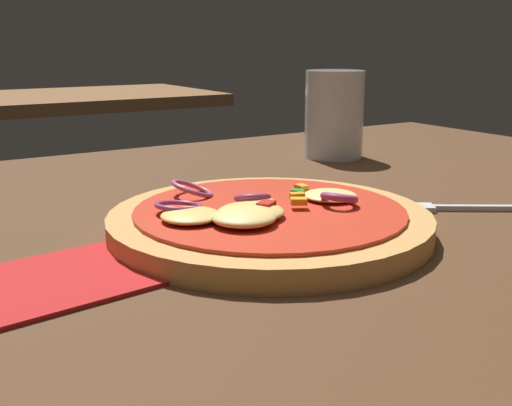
{
  "coord_description": "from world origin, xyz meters",
  "views": [
    {
      "loc": [
        -0.22,
        -0.4,
        0.18
      ],
      "look_at": [
        0.04,
        0.01,
        0.05
      ],
      "focal_mm": 43.44,
      "sensor_mm": 36.0,
      "label": 1
    }
  ],
  "objects_px": {
    "pizza": "(268,220)",
    "fork": "(467,208)",
    "beer_glass": "(334,120)",
    "napkin": "(24,288)"
  },
  "relations": [
    {
      "from": "pizza",
      "to": "fork",
      "type": "height_order",
      "value": "pizza"
    },
    {
      "from": "fork",
      "to": "beer_glass",
      "type": "distance_m",
      "value": 0.28
    },
    {
      "from": "pizza",
      "to": "fork",
      "type": "relative_size",
      "value": 1.65
    },
    {
      "from": "fork",
      "to": "napkin",
      "type": "bearing_deg",
      "value": 176.74
    },
    {
      "from": "pizza",
      "to": "beer_glass",
      "type": "relative_size",
      "value": 2.28
    },
    {
      "from": "beer_glass",
      "to": "napkin",
      "type": "xyz_separation_m",
      "value": [
        -0.44,
        -0.25,
        -0.05
      ]
    },
    {
      "from": "napkin",
      "to": "fork",
      "type": "bearing_deg",
      "value": -3.26
    },
    {
      "from": "napkin",
      "to": "pizza",
      "type": "bearing_deg",
      "value": 4.99
    },
    {
      "from": "beer_glass",
      "to": "napkin",
      "type": "relative_size",
      "value": 0.68
    },
    {
      "from": "pizza",
      "to": "beer_glass",
      "type": "distance_m",
      "value": 0.34
    }
  ]
}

